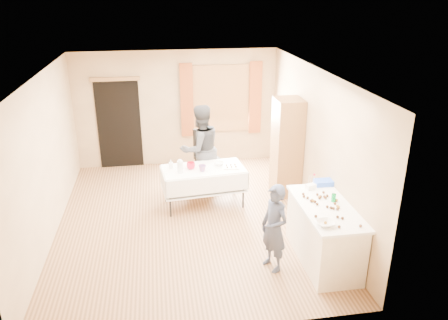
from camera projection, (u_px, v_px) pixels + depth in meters
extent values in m
cube|color=#9E7047|center=(189.00, 220.00, 7.78)|extent=(4.50, 5.50, 0.02)
cube|color=white|center=(184.00, 72.00, 6.81)|extent=(4.50, 5.50, 0.02)
cube|color=tan|center=(177.00, 109.00, 9.83)|extent=(4.50, 0.02, 2.60)
cube|color=tan|center=(206.00, 238.00, 4.76)|extent=(4.50, 0.02, 2.60)
cube|color=tan|center=(45.00, 159.00, 6.96)|extent=(0.02, 5.50, 2.60)
cube|color=tan|center=(316.00, 144.00, 7.62)|extent=(0.02, 5.50, 2.60)
cube|color=olive|center=(221.00, 99.00, 9.86)|extent=(1.32, 0.06, 1.52)
cube|color=white|center=(221.00, 99.00, 9.85)|extent=(1.20, 0.02, 1.40)
cube|color=#95471F|center=(187.00, 101.00, 9.70)|extent=(0.28, 0.06, 1.65)
cube|color=#95471F|center=(255.00, 98.00, 9.93)|extent=(0.28, 0.06, 1.65)
cube|color=black|center=(119.00, 124.00, 9.72)|extent=(0.95, 0.04, 2.00)
cube|color=olive|center=(115.00, 79.00, 9.32)|extent=(1.05, 0.06, 0.08)
cube|color=brown|center=(287.00, 148.00, 8.44)|extent=(0.50, 0.60, 1.92)
cube|color=white|center=(324.00, 235.00, 6.47)|extent=(0.68, 1.50, 0.86)
cube|color=white|center=(327.00, 207.00, 6.30)|extent=(0.74, 1.56, 0.04)
cube|color=white|center=(203.00, 169.00, 8.04)|extent=(1.55, 0.89, 0.04)
cube|color=black|center=(208.00, 159.00, 9.15)|extent=(0.56, 0.56, 0.07)
cube|color=black|center=(204.00, 143.00, 9.21)|extent=(0.46, 0.16, 0.66)
imported|color=#282F48|center=(274.00, 228.00, 6.20)|extent=(0.72, 0.68, 1.32)
imported|color=black|center=(201.00, 149.00, 8.58)|extent=(1.34, 1.29, 1.77)
cylinder|color=#058131|center=(334.00, 198.00, 6.41)|extent=(0.08, 0.08, 0.12)
imported|color=white|center=(325.00, 223.00, 5.78)|extent=(0.27, 0.27, 0.06)
cube|color=white|center=(311.00, 187.00, 6.81)|extent=(0.17, 0.14, 0.08)
cube|color=blue|center=(324.00, 182.00, 6.96)|extent=(0.30, 0.20, 0.08)
cylinder|color=silver|center=(180.00, 167.00, 7.79)|extent=(0.12, 0.12, 0.22)
imported|color=red|center=(191.00, 166.00, 7.97)|extent=(0.19, 0.19, 0.12)
imported|color=red|center=(202.00, 168.00, 7.87)|extent=(0.17, 0.17, 0.12)
imported|color=white|center=(219.00, 163.00, 8.16)|extent=(0.23, 0.23, 0.06)
cube|color=white|center=(231.00, 167.00, 8.04)|extent=(0.31, 0.24, 0.02)
imported|color=white|center=(171.00, 164.00, 8.00)|extent=(0.08, 0.09, 0.16)
sphere|color=#3F2314|center=(319.00, 197.00, 6.52)|extent=(0.04, 0.04, 0.04)
sphere|color=#341C0E|center=(338.00, 209.00, 6.17)|extent=(0.04, 0.04, 0.04)
sphere|color=#341C0E|center=(333.00, 208.00, 6.19)|extent=(0.04, 0.04, 0.04)
sphere|color=#341C0E|center=(304.00, 196.00, 6.54)|extent=(0.04, 0.04, 0.04)
sphere|color=#341C0E|center=(335.00, 203.00, 6.33)|extent=(0.04, 0.04, 0.04)
sphere|color=#341C0E|center=(319.00, 198.00, 6.49)|extent=(0.04, 0.04, 0.04)
sphere|color=#3F2314|center=(313.00, 201.00, 6.40)|extent=(0.04, 0.04, 0.04)
sphere|color=#341C0E|center=(317.00, 194.00, 6.60)|extent=(0.04, 0.04, 0.04)
sphere|color=#341C0E|center=(325.00, 198.00, 6.49)|extent=(0.04, 0.04, 0.04)
sphere|color=#341C0E|center=(331.00, 208.00, 6.21)|extent=(0.04, 0.04, 0.04)
sphere|color=#341C0E|center=(342.00, 218.00, 5.92)|extent=(0.04, 0.04, 0.04)
sphere|color=#341C0E|center=(317.00, 204.00, 6.31)|extent=(0.04, 0.04, 0.04)
sphere|color=#3F2314|center=(338.00, 206.00, 6.24)|extent=(0.04, 0.04, 0.04)
sphere|color=#341C0E|center=(316.00, 216.00, 5.98)|extent=(0.04, 0.04, 0.04)
sphere|color=#341C0E|center=(303.00, 194.00, 6.62)|extent=(0.04, 0.04, 0.04)
sphere|color=#341C0E|center=(324.00, 192.00, 6.67)|extent=(0.04, 0.04, 0.04)
sphere|color=#341C0E|center=(338.00, 217.00, 5.96)|extent=(0.04, 0.04, 0.04)
sphere|color=#341C0E|center=(330.00, 220.00, 5.88)|extent=(0.04, 0.04, 0.04)
sphere|color=#3F2314|center=(326.00, 223.00, 5.81)|extent=(0.04, 0.04, 0.04)
sphere|color=#341C0E|center=(321.00, 196.00, 6.54)|extent=(0.04, 0.04, 0.04)
sphere|color=#341C0E|center=(324.00, 196.00, 6.54)|extent=(0.04, 0.04, 0.04)
sphere|color=#341C0E|center=(308.00, 198.00, 6.50)|extent=(0.04, 0.04, 0.04)
sphere|color=#341C0E|center=(311.00, 201.00, 6.40)|extent=(0.04, 0.04, 0.04)
sphere|color=#341C0E|center=(327.00, 207.00, 6.24)|extent=(0.04, 0.04, 0.04)
sphere|color=#3F2314|center=(339.00, 207.00, 6.22)|extent=(0.04, 0.04, 0.04)
sphere|color=#341C0E|center=(315.00, 202.00, 6.38)|extent=(0.04, 0.04, 0.04)
sphere|color=#341C0E|center=(312.00, 200.00, 6.42)|extent=(0.04, 0.04, 0.04)
sphere|color=#341C0E|center=(361.00, 226.00, 5.73)|extent=(0.04, 0.04, 0.04)
sphere|color=#341C0E|center=(339.00, 227.00, 5.71)|extent=(0.04, 0.04, 0.04)
sphere|color=#341C0E|center=(327.00, 196.00, 6.56)|extent=(0.04, 0.04, 0.04)
sphere|color=#3F2314|center=(337.00, 200.00, 6.42)|extent=(0.04, 0.04, 0.04)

